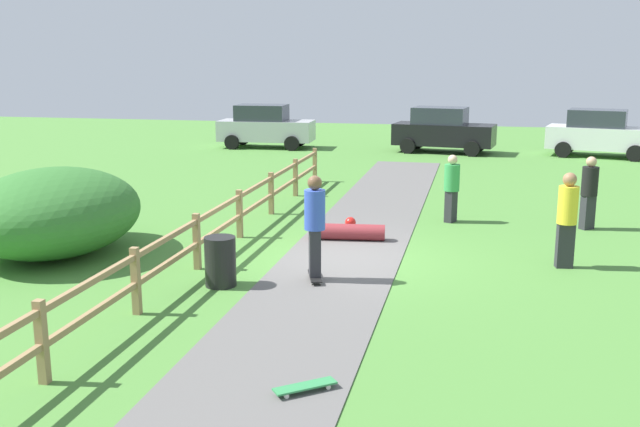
{
  "coord_description": "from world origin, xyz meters",
  "views": [
    {
      "loc": [
        2.62,
        -13.99,
        4.04
      ],
      "look_at": [
        -0.38,
        -0.32,
        1.0
      ],
      "focal_mm": 40.78,
      "sensor_mm": 36.0,
      "label": 1
    }
  ],
  "objects_px": {
    "trash_bin": "(220,261)",
    "bystander_black": "(589,189)",
    "bush_large": "(54,212)",
    "parked_car_silver": "(265,126)",
    "skater_fallen": "(348,231)",
    "parked_car_black": "(443,130)",
    "bystander_yellow": "(567,215)",
    "skateboard_loose": "(305,386)",
    "skater_riding": "(315,222)",
    "bystander_green": "(452,185)",
    "parked_car_white": "(600,133)"
  },
  "relations": [
    {
      "from": "skater_riding",
      "to": "parked_car_silver",
      "type": "distance_m",
      "value": 20.02
    },
    {
      "from": "skater_riding",
      "to": "bystander_green",
      "type": "distance_m",
      "value": 5.9
    },
    {
      "from": "skater_riding",
      "to": "skateboard_loose",
      "type": "relative_size",
      "value": 2.58
    },
    {
      "from": "parked_car_silver",
      "to": "parked_car_white",
      "type": "height_order",
      "value": "same"
    },
    {
      "from": "bush_large",
      "to": "trash_bin",
      "type": "xyz_separation_m",
      "value": [
        4.08,
        -1.28,
        -0.45
      ]
    },
    {
      "from": "bystander_yellow",
      "to": "parked_car_silver",
      "type": "distance_m",
      "value": 20.34
    },
    {
      "from": "bush_large",
      "to": "parked_car_white",
      "type": "bearing_deg",
      "value": 53.92
    },
    {
      "from": "parked_car_white",
      "to": "skater_fallen",
      "type": "bearing_deg",
      "value": -115.71
    },
    {
      "from": "skater_riding",
      "to": "parked_car_white",
      "type": "height_order",
      "value": "skater_riding"
    },
    {
      "from": "trash_bin",
      "to": "parked_car_white",
      "type": "height_order",
      "value": "parked_car_white"
    },
    {
      "from": "bystander_green",
      "to": "skater_fallen",
      "type": "bearing_deg",
      "value": -133.02
    },
    {
      "from": "bystander_yellow",
      "to": "skater_fallen",
      "type": "bearing_deg",
      "value": 164.6
    },
    {
      "from": "trash_bin",
      "to": "skater_fallen",
      "type": "distance_m",
      "value": 4.12
    },
    {
      "from": "bush_large",
      "to": "trash_bin",
      "type": "relative_size",
      "value": 4.48
    },
    {
      "from": "parked_car_white",
      "to": "bystander_green",
      "type": "bearing_deg",
      "value": -111.96
    },
    {
      "from": "bush_large",
      "to": "parked_car_white",
      "type": "xyz_separation_m",
      "value": [
        13.32,
        18.28,
        0.06
      ]
    },
    {
      "from": "trash_bin",
      "to": "skateboard_loose",
      "type": "height_order",
      "value": "trash_bin"
    },
    {
      "from": "skater_riding",
      "to": "skater_fallen",
      "type": "relative_size",
      "value": 1.15
    },
    {
      "from": "bystander_yellow",
      "to": "parked_car_silver",
      "type": "xyz_separation_m",
      "value": [
        -11.13,
        17.02,
        -0.09
      ]
    },
    {
      "from": "skater_fallen",
      "to": "parked_car_black",
      "type": "relative_size",
      "value": 0.38
    },
    {
      "from": "bush_large",
      "to": "bystander_black",
      "type": "distance_m",
      "value": 12.07
    },
    {
      "from": "bystander_yellow",
      "to": "parked_car_white",
      "type": "distance_m",
      "value": 17.32
    },
    {
      "from": "bystander_black",
      "to": "skater_fallen",
      "type": "bearing_deg",
      "value": -157.29
    },
    {
      "from": "skater_riding",
      "to": "parked_car_white",
      "type": "distance_m",
      "value": 20.42
    },
    {
      "from": "skater_riding",
      "to": "parked_car_white",
      "type": "bearing_deg",
      "value": 67.97
    },
    {
      "from": "skateboard_loose",
      "to": "parked_car_silver",
      "type": "height_order",
      "value": "parked_car_silver"
    },
    {
      "from": "bush_large",
      "to": "parked_car_silver",
      "type": "relative_size",
      "value": 0.94
    },
    {
      "from": "bystander_yellow",
      "to": "parked_car_black",
      "type": "xyz_separation_m",
      "value": [
        -3.24,
        17.03,
        -0.09
      ]
    },
    {
      "from": "bush_large",
      "to": "bystander_black",
      "type": "height_order",
      "value": "bush_large"
    },
    {
      "from": "trash_bin",
      "to": "bystander_black",
      "type": "xyz_separation_m",
      "value": [
        7.02,
        6.02,
        0.51
      ]
    },
    {
      "from": "bystander_green",
      "to": "parked_car_black",
      "type": "bearing_deg",
      "value": 93.86
    },
    {
      "from": "bush_large",
      "to": "bystander_yellow",
      "type": "height_order",
      "value": "bystander_yellow"
    },
    {
      "from": "bystander_black",
      "to": "bystander_green",
      "type": "bearing_deg",
      "value": 178.61
    },
    {
      "from": "trash_bin",
      "to": "parked_car_silver",
      "type": "relative_size",
      "value": 0.21
    },
    {
      "from": "trash_bin",
      "to": "parked_car_white",
      "type": "distance_m",
      "value": 21.64
    },
    {
      "from": "parked_car_silver",
      "to": "parked_car_black",
      "type": "xyz_separation_m",
      "value": [
        7.89,
        0.01,
        0.0
      ]
    },
    {
      "from": "parked_car_black",
      "to": "bystander_yellow",
      "type": "bearing_deg",
      "value": -79.23
    },
    {
      "from": "parked_car_white",
      "to": "parked_car_silver",
      "type": "bearing_deg",
      "value": -179.94
    },
    {
      "from": "bystander_green",
      "to": "parked_car_white",
      "type": "relative_size",
      "value": 0.38
    },
    {
      "from": "trash_bin",
      "to": "parked_car_silver",
      "type": "bearing_deg",
      "value": 104.3
    },
    {
      "from": "bystander_green",
      "to": "parked_car_silver",
      "type": "distance_m",
      "value": 16.07
    },
    {
      "from": "bystander_yellow",
      "to": "skater_riding",
      "type": "bearing_deg",
      "value": -157.5
    },
    {
      "from": "skater_riding",
      "to": "bystander_green",
      "type": "bearing_deg",
      "value": 67.82
    },
    {
      "from": "bush_large",
      "to": "bystander_yellow",
      "type": "distance_m",
      "value": 10.3
    },
    {
      "from": "bystander_yellow",
      "to": "parked_car_white",
      "type": "bearing_deg",
      "value": 79.69
    },
    {
      "from": "trash_bin",
      "to": "skateboard_loose",
      "type": "bearing_deg",
      "value": -57.08
    },
    {
      "from": "trash_bin",
      "to": "bystander_green",
      "type": "height_order",
      "value": "bystander_green"
    },
    {
      "from": "bystander_black",
      "to": "parked_car_silver",
      "type": "height_order",
      "value": "parked_car_silver"
    },
    {
      "from": "trash_bin",
      "to": "skater_fallen",
      "type": "xyz_separation_m",
      "value": [
        1.64,
        3.77,
        -0.25
      ]
    },
    {
      "from": "bush_large",
      "to": "parked_car_white",
      "type": "height_order",
      "value": "parked_car_white"
    }
  ]
}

